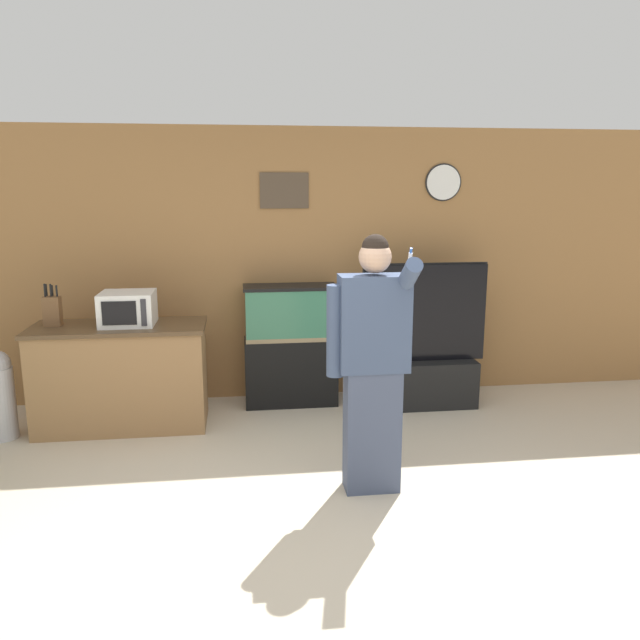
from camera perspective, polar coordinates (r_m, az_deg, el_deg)
ground_plane at (r=3.90m, az=0.48°, el=-19.55°), size 18.00×18.00×0.00m
wall_back_paneled at (r=6.07m, az=-2.95°, el=5.03°), size 10.00×0.08×2.60m
counter_island at (r=5.64m, az=-17.68°, el=-4.91°), size 1.45×0.64×0.90m
microwave at (r=5.51m, az=-17.16°, el=1.02°), size 0.44×0.41×0.28m
knife_block at (r=5.69m, az=-23.28°, el=0.81°), size 0.14×0.11×0.36m
aquarium_on_stand at (r=5.92m, az=-2.70°, el=-2.31°), size 0.87×0.36×1.15m
tv_on_stand at (r=5.99m, az=9.41°, el=-4.06°), size 1.18×0.40×1.36m
person_standing at (r=4.15m, az=4.77°, el=-3.79°), size 0.55×0.42×1.75m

